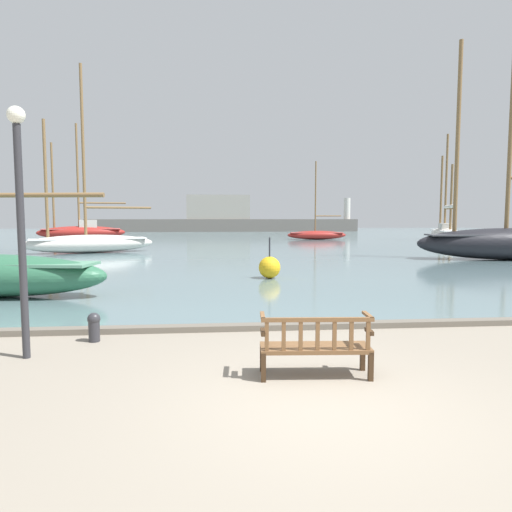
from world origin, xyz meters
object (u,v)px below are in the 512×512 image
Objects in this scene: sailboat_far_starboard at (82,230)px; sailboat_distant_harbor at (510,239)px; sailboat_centre_channel at (89,241)px; sailboat_outer_starboard at (317,234)px; sailboat_far_port at (445,231)px; channel_buoy at (270,267)px; park_bench at (315,345)px; lamp_post at (20,207)px; mooring_bollard at (94,325)px.

sailboat_far_starboard is 0.85× the size of sailboat_distant_harbor.
sailboat_centre_channel is (-23.27, 6.72, -0.32)m from sailboat_distant_harbor.
sailboat_centre_channel is 1.50× the size of sailboat_outer_starboard.
channel_buoy is at bearing -128.30° from sailboat_far_port.
lamp_post is (-4.57, 1.30, 2.02)m from park_bench.
sailboat_far_starboard is 1.14× the size of sailboat_far_port.
channel_buoy is (0.53, 10.09, 0.01)m from park_bench.
sailboat_far_starboard reaches higher than sailboat_outer_starboard.
park_bench is 5.17m from lamp_post.
sailboat_outer_starboard is at bearing -6.61° from sailboat_far_starboard.
lamp_post is at bearing -141.31° from sailboat_distant_harbor.
sailboat_far_starboard is 37.90m from sailboat_distant_harbor.
sailboat_centre_channel is 21.39m from mooring_bollard.
park_bench is 0.14× the size of sailboat_far_starboard.
channel_buoy is (5.11, 8.78, -2.00)m from lamp_post.
sailboat_distant_harbor is (13.96, 16.14, 0.69)m from park_bench.
sailboat_outer_starboard is at bearing 71.07° from mooring_bollard.
park_bench is 10.10m from channel_buoy.
park_bench is at bearing -102.70° from sailboat_outer_starboard.
park_bench is 4.34m from mooring_bollard.
sailboat_centre_channel is (5.49, -17.96, -0.14)m from sailboat_far_starboard.
sailboat_distant_harbor is 1.18× the size of sailboat_centre_channel.
sailboat_outer_starboard is 14.00× the size of mooring_bollard.
sailboat_far_port is at bearing 53.66° from lamp_post.
channel_buoy is at bearing -63.48° from sailboat_far_starboard.
mooring_bollard is (-12.31, -35.88, -0.29)m from sailboat_outer_starboard.
channel_buoy is (-19.80, -25.07, -0.47)m from sailboat_far_port.
sailboat_far_starboard is 0.99× the size of sailboat_centre_channel.
sailboat_far_port is 2.45× the size of lamp_post.
sailboat_centre_channel reaches higher than sailboat_far_starboard.
sailboat_centre_channel is 16.13m from channel_buoy.
sailboat_far_starboard is at bearing 106.03° from mooring_bollard.
channel_buoy is at bearing 59.83° from lamp_post.
sailboat_far_starboard is 34.35m from channel_buoy.
channel_buoy is at bearing 61.60° from mooring_bollard.
sailboat_outer_starboard is (23.40, -2.71, -0.38)m from sailboat_far_starboard.
park_bench is 40.62m from sailboat_far_port.
sailboat_distant_harbor reaches higher than sailboat_far_port.
sailboat_centre_channel is at bearing 102.39° from lamp_post.
lamp_post is at bearing -132.85° from mooring_bollard.
sailboat_centre_channel is at bearing -72.99° from sailboat_far_starboard.
sailboat_outer_starboard is 29.16m from channel_buoy.
channel_buoy is at bearing -155.71° from sailboat_distant_harbor.
lamp_post is (-24.91, -33.86, 1.53)m from sailboat_far_port.
sailboat_distant_harbor is 9.00× the size of channel_buoy.
mooring_bollard is at bearing 149.08° from park_bench.
sailboat_far_port is at bearing 53.86° from mooring_bollard.
channel_buoy reaches higher than park_bench.
sailboat_outer_starboard is at bearing 165.90° from sailboat_far_port.
sailboat_centre_channel is 1.15× the size of sailboat_far_port.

